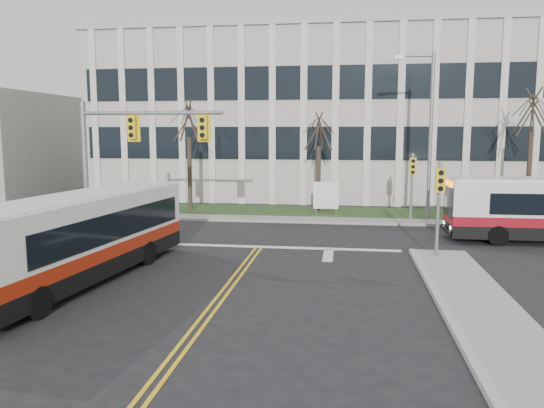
{
  "coord_description": "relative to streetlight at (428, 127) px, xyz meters",
  "views": [
    {
      "loc": [
        3.64,
        -13.92,
        4.9
      ],
      "look_at": [
        0.67,
        7.35,
        2.0
      ],
      "focal_mm": 35.0,
      "sensor_mm": 36.0,
      "label": 1
    }
  ],
  "objects": [
    {
      "name": "tree_mid",
      "position": [
        -6.03,
        2.0,
        -0.31
      ],
      "size": [
        1.8,
        1.8,
        6.82
      ],
      "color": "#42352B",
      "rests_on": "ground"
    },
    {
      "name": "streetlight",
      "position": [
        0.0,
        0.0,
        0.0
      ],
      "size": [
        2.15,
        0.25,
        9.2
      ],
      "color": "slate",
      "rests_on": "ground"
    },
    {
      "name": "bus_main",
      "position": [
        -13.03,
        -14.13,
        -3.78
      ],
      "size": [
        3.54,
        10.8,
        2.83
      ],
      "primitive_type": null,
      "rotation": [
        0.0,
        0.0,
        -0.12
      ],
      "color": "silver",
      "rests_on": "ground"
    },
    {
      "name": "tree_right",
      "position": [
        5.97,
        1.8,
        0.71
      ],
      "size": [
        1.8,
        1.8,
        8.25
      ],
      "color": "#42352B",
      "rests_on": "ground"
    },
    {
      "name": "sidewalk_cross",
      "position": [
        -3.03,
        -1.0,
        -5.12
      ],
      "size": [
        44.0,
        1.6,
        0.14
      ],
      "primitive_type": "cube",
      "color": "#9E9B93",
      "rests_on": "ground"
    },
    {
      "name": "ground",
      "position": [
        -8.03,
        -16.2,
        -5.19
      ],
      "size": [
        120.0,
        120.0,
        0.0
      ],
      "primitive_type": "plane",
      "color": "black",
      "rests_on": "ground"
    },
    {
      "name": "building_lawn",
      "position": [
        -3.03,
        1.8,
        -5.13
      ],
      "size": [
        44.0,
        5.0,
        0.12
      ],
      "primitive_type": "cube",
      "color": "#304D21",
      "rests_on": "ground"
    },
    {
      "name": "directory_sign",
      "position": [
        -5.53,
        1.3,
        -4.02
      ],
      "size": [
        1.5,
        0.12,
        2.0
      ],
      "color": "slate",
      "rests_on": "ground"
    },
    {
      "name": "signal_pole_far",
      "position": [
        -0.83,
        -0.8,
        -2.69
      ],
      "size": [
        0.34,
        0.39,
        3.8
      ],
      "color": "slate",
      "rests_on": "ground"
    },
    {
      "name": "tree_left",
      "position": [
        -14.03,
        1.8,
        0.32
      ],
      "size": [
        1.8,
        1.8,
        7.7
      ],
      "color": "#42352B",
      "rests_on": "ground"
    },
    {
      "name": "office_building",
      "position": [
        -3.03,
        13.8,
        0.81
      ],
      "size": [
        40.0,
        16.0,
        12.0
      ],
      "primitive_type": "cube",
      "color": "#B5AFA7",
      "rests_on": "ground"
    },
    {
      "name": "signal_pole_near",
      "position": [
        -0.83,
        -9.3,
        -2.69
      ],
      "size": [
        0.34,
        0.39,
        3.8
      ],
      "color": "slate",
      "rests_on": "ground"
    },
    {
      "name": "mast_arm_signal",
      "position": [
        -13.65,
        -9.04,
        -0.94
      ],
      "size": [
        6.11,
        0.38,
        6.2
      ],
      "color": "slate",
      "rests_on": "ground"
    }
  ]
}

